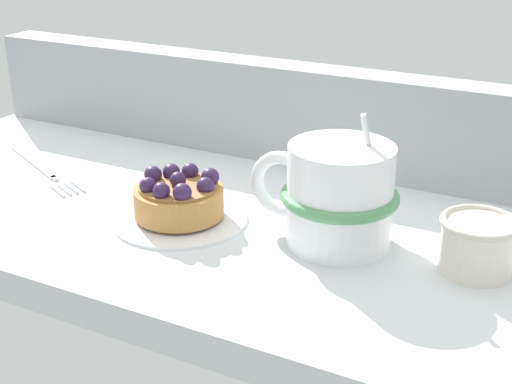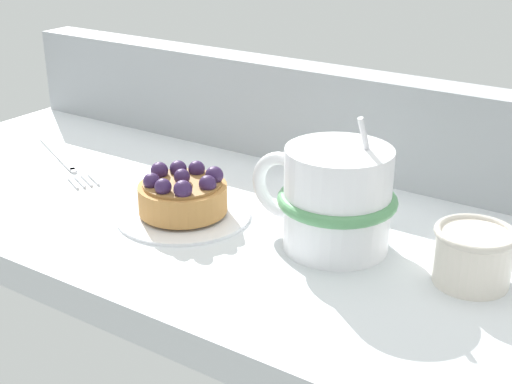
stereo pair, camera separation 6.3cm
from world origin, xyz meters
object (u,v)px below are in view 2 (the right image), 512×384
Objects in this scene: dessert_plate at (184,214)px; dessert_fork at (64,160)px; coffee_mug at (334,198)px; sugar_bowl at (473,254)px; raspberry_tart at (183,194)px.

dessert_plate is 20.76cm from dessert_fork.
coffee_mug is 12.15cm from sugar_bowl.
sugar_bowl is at bearing 6.49° from dessert_plate.
dessert_plate is 0.76× the size of dessert_fork.
sugar_bowl is at bearing -0.91° from dessert_fork.
coffee_mug is 0.81× the size of dessert_fork.
dessert_fork is at bearing 177.91° from coffee_mug.
raspberry_tart is 0.61× the size of coffee_mug.
sugar_bowl reaches higher than dessert_fork.
sugar_bowl is at bearing 6.47° from raspberry_tart.
raspberry_tart is 14.91cm from coffee_mug.
dessert_plate is at bearing -125.57° from raspberry_tart.
coffee_mug reaches higher than dessert_plate.
coffee_mug is at bearing 9.67° from raspberry_tart.
dessert_plate is at bearing -10.44° from dessert_fork.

